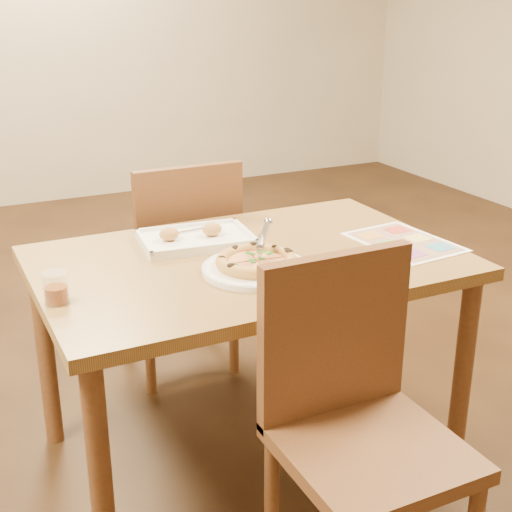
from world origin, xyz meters
name	(u,v)px	position (x,y,z in m)	size (l,w,h in m)	color
room	(247,47)	(0.00, 0.00, 1.35)	(7.00, 7.00, 7.00)	#331E0E
dining_table	(248,282)	(0.00, 0.00, 0.63)	(1.30, 0.85, 0.72)	olive
chair_near	(352,391)	(0.00, -0.60, 0.57)	(0.42, 0.42, 0.47)	brown
chair_far	(182,245)	(0.00, 0.60, 0.57)	(0.42, 0.42, 0.47)	brown
plate	(256,269)	(-0.03, -0.12, 0.73)	(0.32, 0.32, 0.02)	white
pizza	(257,262)	(-0.03, -0.12, 0.75)	(0.24, 0.24, 0.04)	#DB994A
pizza_cutter	(263,239)	(0.01, -0.09, 0.81)	(0.11, 0.13, 0.09)	silver
appetizer_tray	(195,239)	(-0.10, 0.19, 0.73)	(0.38, 0.28, 0.06)	white
glass_tumbler	(56,290)	(-0.61, -0.09, 0.76)	(0.07, 0.07, 0.09)	#783009
menu	(404,242)	(0.52, -0.10, 0.72)	(0.26, 0.36, 0.01)	white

